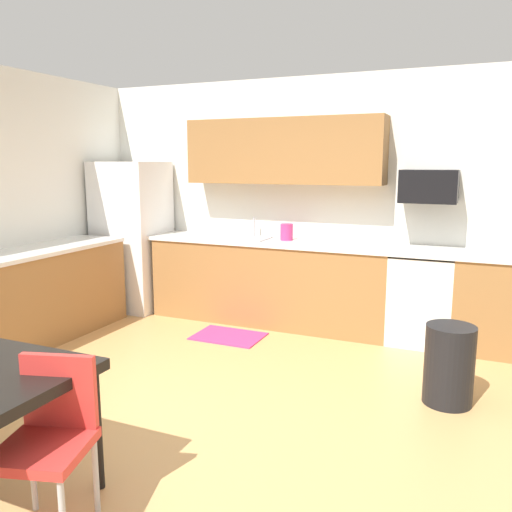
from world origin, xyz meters
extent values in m
plane|color=tan|center=(0.00, 0.00, 0.00)|extent=(12.00, 12.00, 0.00)
cube|color=silver|center=(0.00, 2.65, 1.35)|extent=(5.80, 0.10, 2.70)
cube|color=olive|center=(-0.41, 2.30, 0.45)|extent=(2.68, 0.60, 0.90)
cube|color=olive|center=(1.97, 2.30, 0.45)|extent=(0.87, 0.60, 0.90)
cube|color=olive|center=(-2.30, 0.80, 0.45)|extent=(0.60, 2.00, 0.90)
cube|color=silver|center=(0.00, 2.30, 0.92)|extent=(4.80, 0.64, 0.04)
cube|color=silver|center=(-2.30, 0.80, 0.92)|extent=(0.64, 2.00, 0.04)
cube|color=olive|center=(-0.30, 2.43, 1.90)|extent=(2.20, 0.34, 0.70)
cube|color=white|center=(-2.18, 2.22, 0.89)|extent=(0.76, 0.70, 1.79)
cube|color=white|center=(1.23, 2.30, 0.44)|extent=(0.60, 0.60, 0.88)
cube|color=black|center=(1.23, 2.30, 0.90)|extent=(0.60, 0.60, 0.03)
cube|color=black|center=(1.23, 2.40, 1.55)|extent=(0.54, 0.36, 0.32)
cube|color=#A5A8AD|center=(-0.67, 2.30, 0.88)|extent=(0.48, 0.40, 0.14)
cylinder|color=#B2B5BA|center=(-0.67, 2.48, 1.04)|extent=(0.02, 0.02, 0.24)
cylinder|color=black|center=(-0.11, -0.91, 0.34)|extent=(0.05, 0.05, 0.68)
cube|color=red|center=(-0.08, -1.31, 0.45)|extent=(0.50, 0.50, 0.05)
cube|color=red|center=(-0.13, -1.14, 0.65)|extent=(0.38, 0.14, 0.40)
cylinder|color=#B2B2B7|center=(-0.29, -1.20, 0.21)|extent=(0.03, 0.03, 0.42)
cylinder|color=#B2B2B7|center=(0.03, -1.10, 0.21)|extent=(0.03, 0.03, 0.42)
cylinder|color=black|center=(1.58, 0.96, 0.30)|extent=(0.36, 0.36, 0.60)
cube|color=#CC3372|center=(-0.59, 1.65, 0.01)|extent=(0.70, 0.50, 0.01)
cylinder|color=#CC3372|center=(-0.22, 2.35, 1.02)|extent=(0.14, 0.14, 0.20)
camera|label=1|loc=(1.73, -2.97, 1.78)|focal=36.57mm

